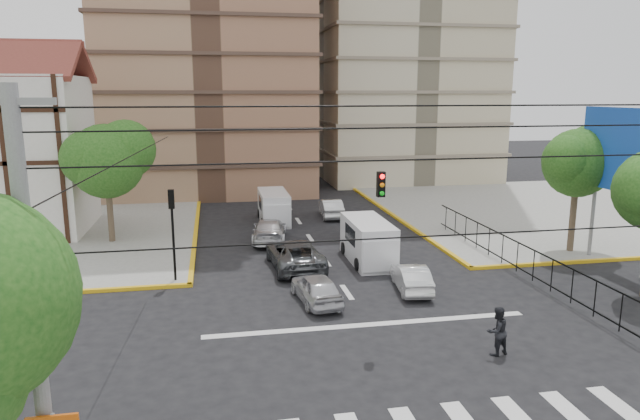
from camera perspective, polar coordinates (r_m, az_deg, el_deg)
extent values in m
plane|color=black|center=(21.95, 5.77, -12.55)|extent=(160.00, 160.00, 0.00)
cube|color=gray|center=(47.74, 22.31, 0.05)|extent=(26.00, 26.00, 0.15)
cube|color=silver|center=(23.00, 4.92, -11.35)|extent=(13.00, 0.40, 0.01)
cube|color=silver|center=(41.52, -29.23, 4.70)|extent=(10.00, 8.00, 10.00)
cube|color=maroon|center=(43.18, -29.23, 12.79)|extent=(10.80, 4.25, 2.65)
cylinder|color=slate|center=(34.59, 25.57, -0.87)|extent=(0.20, 0.20, 4.00)
cube|color=silver|center=(32.45, 28.26, 5.29)|extent=(0.25, 6.00, 4.00)
cube|color=blue|center=(32.33, 27.98, 5.30)|extent=(0.08, 6.20, 4.20)
cylinder|color=#473828|center=(35.08, 23.97, -0.42)|extent=(0.36, 0.36, 4.48)
sphere|color=#1A4C15|center=(34.64, 24.37, 4.31)|extent=(3.80, 3.80, 3.80)
sphere|color=#1A4C15|center=(35.37, 25.44, 5.28)|extent=(3.04, 3.04, 3.04)
sphere|color=#1A4C15|center=(33.94, 23.63, 4.56)|extent=(2.85, 2.85, 2.85)
cylinder|color=#473828|center=(36.37, -20.26, 0.04)|extent=(0.36, 0.36, 4.20)
sphere|color=#1A4C15|center=(35.93, -20.59, 4.59)|extent=(4.40, 4.40, 4.40)
sphere|color=#1A4C15|center=(35.98, -18.85, 5.77)|extent=(3.52, 3.52, 3.52)
sphere|color=#1A4C15|center=(35.78, -22.08, 4.80)|extent=(3.30, 3.30, 3.30)
cylinder|color=black|center=(27.95, -14.42, -3.38)|extent=(0.12, 0.12, 3.50)
cube|color=black|center=(27.48, -14.66, 1.06)|extent=(0.28, 0.22, 0.90)
sphere|color=#FF0C0C|center=(27.43, -14.69, 1.67)|extent=(0.17, 0.17, 0.17)
cube|color=black|center=(20.27, 6.11, 2.57)|extent=(0.28, 0.22, 0.90)
cylinder|color=black|center=(12.02, 18.53, -2.13)|extent=(18.00, 0.03, 0.03)
cylinder|color=slate|center=(11.51, -26.51, -11.78)|extent=(0.28, 0.28, 9.00)
cube|color=slate|center=(10.66, -28.58, 9.52)|extent=(1.40, 0.12, 0.12)
cube|color=silver|center=(30.85, 4.81, -3.10)|extent=(1.98, 4.93, 2.27)
cube|color=silver|center=(29.06, 5.84, -4.36)|extent=(1.87, 1.19, 1.58)
cube|color=black|center=(28.60, 6.05, -3.50)|extent=(1.82, 0.10, 0.89)
cylinder|color=black|center=(29.37, 3.83, -5.45)|extent=(0.25, 0.69, 0.69)
cylinder|color=black|center=(29.87, 7.33, -5.23)|extent=(0.25, 0.69, 0.69)
cylinder|color=black|center=(32.30, 2.44, -3.84)|extent=(0.25, 0.69, 0.69)
cylinder|color=black|center=(32.76, 5.64, -3.66)|extent=(0.25, 0.69, 0.69)
cube|color=silver|center=(40.17, -4.66, 0.30)|extent=(1.89, 4.70, 2.16)
cube|color=silver|center=(38.37, -4.35, -0.45)|extent=(1.79, 1.13, 1.50)
cube|color=black|center=(37.94, -4.31, 0.21)|extent=(1.74, 0.10, 0.85)
cylinder|color=black|center=(38.78, -5.71, -1.26)|extent=(0.25, 0.66, 0.66)
cylinder|color=black|center=(38.97, -3.10, -1.16)|extent=(0.25, 0.66, 0.66)
cylinder|color=black|center=(41.71, -6.08, -0.35)|extent=(0.25, 0.66, 0.66)
cylinder|color=black|center=(41.88, -3.64, -0.26)|extent=(0.25, 0.66, 0.66)
imported|color=#BCBCC1|center=(24.98, -0.37, -7.81)|extent=(1.99, 3.98, 1.30)
imported|color=silver|center=(26.79, 9.10, -6.67)|extent=(1.76, 3.89, 1.24)
imported|color=#4F5256|center=(29.72, -2.54, -4.41)|extent=(2.76, 5.52, 1.50)
imported|color=silver|center=(35.05, -5.08, -2.03)|extent=(2.65, 5.08, 1.41)
imported|color=black|center=(35.62, 3.96, -1.94)|extent=(1.53, 3.61, 1.22)
imported|color=silver|center=(41.70, 1.10, 0.20)|extent=(1.70, 4.19, 1.35)
imported|color=black|center=(21.11, 17.29, -11.48)|extent=(0.99, 0.86, 1.75)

